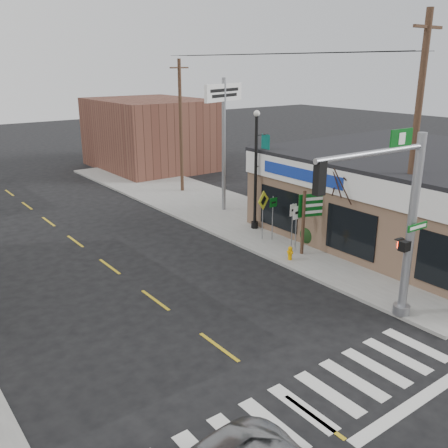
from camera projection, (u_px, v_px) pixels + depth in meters
ground at (314, 417)px, 12.40m from camera, size 140.00×140.00×0.00m
sidewalk_right at (254, 222)px, 27.42m from camera, size 6.00×38.00×0.13m
center_line at (155, 300)px, 18.50m from camera, size 0.12×56.00×0.01m
crosswalk at (302, 408)px, 12.71m from camera, size 11.00×2.20×0.01m
thrift_store at (431, 199)px, 24.62m from camera, size 12.00×14.00×4.00m
bldg_distant_right at (150, 134)px, 41.23m from camera, size 8.00×10.00×5.60m
traffic_signal_pole at (400, 212)px, 15.65m from camera, size 5.06×0.39×6.41m
guide_sign at (315, 211)px, 22.43m from camera, size 1.68×0.14×2.94m
fire_hydrant at (290, 252)px, 21.87m from camera, size 0.19×0.19×0.62m
ped_crossing_sign at (263, 206)px, 24.06m from camera, size 0.94×0.07×2.43m
lamp_post at (257, 162)px, 25.14m from camera, size 0.79×0.62×6.06m
dance_center_sign at (224, 113)px, 27.80m from camera, size 3.53×0.22×7.50m
bare_tree at (348, 174)px, 21.21m from camera, size 2.37×2.37×4.75m
shrub_back at (312, 234)px, 23.89m from camera, size 1.20×1.20×0.90m
utility_pole_near at (414, 145)px, 19.31m from camera, size 1.77×0.27×10.16m
utility_pole_far at (181, 125)px, 32.54m from camera, size 1.48×0.22×8.52m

